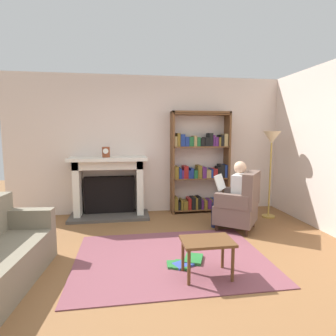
# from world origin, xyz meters

# --- Properties ---
(ground) EXTENTS (14.00, 14.00, 0.00)m
(ground) POSITION_xyz_m (0.00, 0.00, 0.00)
(ground) COLOR brown
(back_wall) EXTENTS (5.60, 0.10, 2.70)m
(back_wall) POSITION_xyz_m (0.00, 2.55, 1.35)
(back_wall) COLOR beige
(back_wall) RESTS_ON ground
(side_wall_right) EXTENTS (0.10, 5.20, 2.70)m
(side_wall_right) POSITION_xyz_m (2.65, 1.25, 1.35)
(side_wall_right) COLOR beige
(side_wall_right) RESTS_ON ground
(area_rug) EXTENTS (2.40, 1.80, 0.01)m
(area_rug) POSITION_xyz_m (0.00, 0.30, 0.01)
(area_rug) COLOR brown
(area_rug) RESTS_ON ground
(fireplace) EXTENTS (1.47, 0.64, 1.14)m
(fireplace) POSITION_xyz_m (-0.87, 2.30, 0.60)
(fireplace) COLOR #4C4742
(fireplace) RESTS_ON ground
(mantel_clock) EXTENTS (0.14, 0.14, 0.19)m
(mantel_clock) POSITION_xyz_m (-0.91, 2.20, 1.24)
(mantel_clock) COLOR brown
(mantel_clock) RESTS_ON fireplace
(bookshelf) EXTENTS (1.17, 0.32, 2.01)m
(bookshelf) POSITION_xyz_m (0.92, 2.33, 0.95)
(bookshelf) COLOR brown
(bookshelf) RESTS_ON ground
(armchair_reading) EXTENTS (0.88, 0.88, 0.97)m
(armchair_reading) POSITION_xyz_m (1.29, 1.18, 0.42)
(armchair_reading) COLOR #331E14
(armchair_reading) RESTS_ON ground
(seated_reader) EXTENTS (0.59, 0.56, 1.14)m
(seated_reader) POSITION_xyz_m (1.20, 1.25, 0.62)
(seated_reader) COLOR silver
(seated_reader) RESTS_ON ground
(side_table) EXTENTS (0.56, 0.39, 0.43)m
(side_table) POSITION_xyz_m (0.32, -0.21, 0.36)
(side_table) COLOR brown
(side_table) RESTS_ON ground
(scattered_books) EXTENTS (0.50, 0.42, 0.04)m
(scattered_books) POSITION_xyz_m (0.15, 0.11, 0.03)
(scattered_books) COLOR #267233
(scattered_books) RESTS_ON area_rug
(floor_lamp) EXTENTS (0.32, 0.32, 1.62)m
(floor_lamp) POSITION_xyz_m (2.12, 1.76, 1.37)
(floor_lamp) COLOR #B7933F
(floor_lamp) RESTS_ON ground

